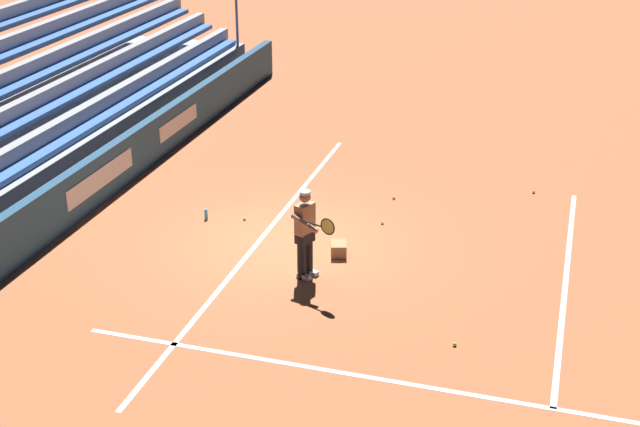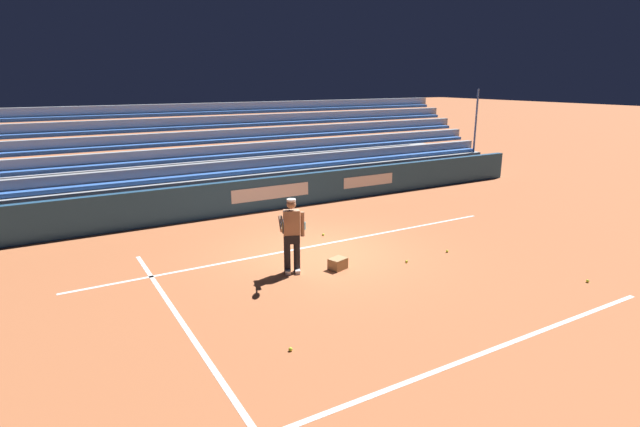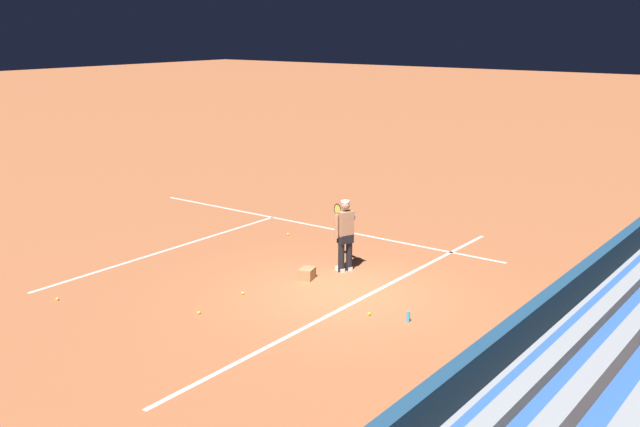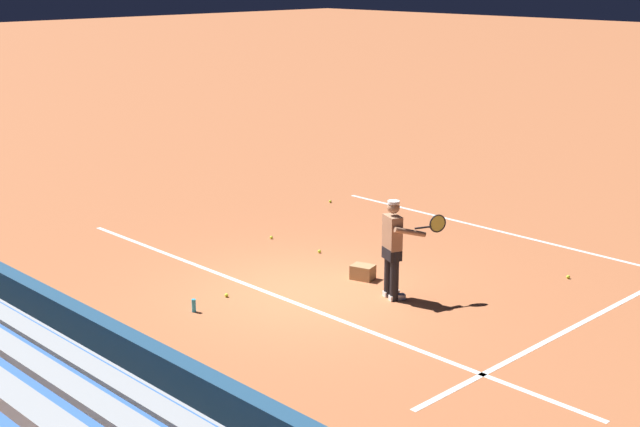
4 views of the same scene
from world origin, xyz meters
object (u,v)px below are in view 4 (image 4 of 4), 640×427
object	(u,v)px
tennis_ball_on_baseline	(226,295)
tennis_ball_far_left	(271,237)
water_bottle	(194,306)
tennis_ball_stray_back	(330,201)
tennis_ball_toward_net	(568,277)
ball_box_cardboard	(363,272)
tennis_player	(394,248)
tennis_ball_far_right	(319,251)

from	to	relation	value
tennis_ball_on_baseline	tennis_ball_far_left	size ratio (longest dim) A/B	1.00
tennis_ball_on_baseline	water_bottle	world-z (taller)	water_bottle
tennis_ball_on_baseline	tennis_ball_stray_back	bearing A→B (deg)	119.43
tennis_ball_toward_net	ball_box_cardboard	bearing A→B (deg)	-134.18
tennis_ball_toward_net	tennis_ball_on_baseline	bearing A→B (deg)	-125.63
tennis_player	ball_box_cardboard	xyz separation A→B (m)	(-1.02, 0.34, -0.76)
tennis_ball_stray_back	tennis_ball_far_right	xyz separation A→B (m)	(2.61, -2.91, 0.00)
tennis_ball_stray_back	tennis_ball_toward_net	size ratio (longest dim) A/B	1.00
tennis_ball_stray_back	tennis_ball_far_right	world-z (taller)	same
tennis_ball_stray_back	tennis_ball_toward_net	distance (m)	6.89
tennis_player	tennis_ball_far_right	world-z (taller)	tennis_player
ball_box_cardboard	tennis_ball_stray_back	distance (m)	5.45
water_bottle	tennis_ball_stray_back	bearing A→B (deg)	117.46
ball_box_cardboard	tennis_ball_on_baseline	bearing A→B (deg)	-113.08
tennis_ball_on_baseline	tennis_ball_far_right	world-z (taller)	same
tennis_player	tennis_ball_stray_back	world-z (taller)	tennis_player
tennis_ball_far_right	tennis_ball_toward_net	bearing A→B (deg)	27.17
ball_box_cardboard	tennis_ball_far_left	distance (m)	3.04
ball_box_cardboard	tennis_ball_far_left	size ratio (longest dim) A/B	6.06
ball_box_cardboard	tennis_ball_toward_net	size ratio (longest dim) A/B	6.06
ball_box_cardboard	tennis_ball_far_right	size ratio (longest dim) A/B	6.06
tennis_player	tennis_ball_on_baseline	world-z (taller)	tennis_player
tennis_ball_on_baseline	tennis_ball_far_left	world-z (taller)	same
tennis_ball_stray_back	tennis_ball_on_baseline	xyz separation A→B (m)	(3.25, -5.76, 0.00)
ball_box_cardboard	water_bottle	world-z (taller)	ball_box_cardboard
tennis_ball_far_left	tennis_ball_stray_back	bearing A→B (deg)	112.64
tennis_ball_stray_back	water_bottle	world-z (taller)	water_bottle
tennis_ball_toward_net	tennis_ball_far_left	bearing A→B (deg)	-158.32
tennis_player	tennis_ball_toward_net	xyz separation A→B (m)	(1.58, 3.02, -0.86)
tennis_player	tennis_ball_toward_net	distance (m)	3.51
tennis_ball_stray_back	tennis_ball_far_left	world-z (taller)	same
water_bottle	tennis_ball_toward_net	bearing A→B (deg)	59.48
tennis_ball_on_baseline	tennis_ball_toward_net	world-z (taller)	same
water_bottle	tennis_player	bearing A→B (deg)	56.60
ball_box_cardboard	tennis_ball_toward_net	xyz separation A→B (m)	(2.60, 2.67, -0.10)
tennis_player	tennis_ball_far_left	xyz separation A→B (m)	(-4.03, 0.79, -0.86)
tennis_ball_stray_back	tennis_ball_toward_net	xyz separation A→B (m)	(6.85, -0.74, 0.00)
water_bottle	tennis_ball_far_right	bearing A→B (deg)	102.36
tennis_ball_far_right	water_bottle	distance (m)	3.74
tennis_player	tennis_ball_far_left	distance (m)	4.19
tennis_ball_stray_back	tennis_ball_far_right	distance (m)	3.91
water_bottle	tennis_ball_on_baseline	bearing A→B (deg)	101.39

